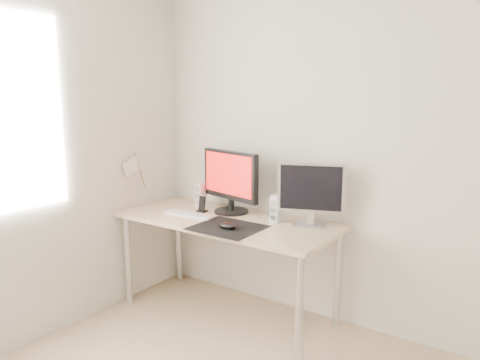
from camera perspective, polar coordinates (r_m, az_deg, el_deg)
The scene contains 11 objects.
wall_back at distance 3.16m, azimuth 16.24°, elevation 3.47°, with size 3.50×3.50×0.00m, color white.
mousepad at distance 3.14m, azimuth -1.54°, elevation -5.81°, with size 0.45×0.40×0.00m, color black.
mouse at distance 3.10m, azimuth -1.57°, elevation -5.58°, with size 0.12×0.07×0.04m, color black.
desk at distance 3.39m, azimuth -1.57°, elevation -5.99°, with size 1.60×0.70×0.73m.
main_monitor at distance 3.47m, azimuth -1.19°, elevation 0.08°, with size 0.55×0.31×0.47m.
second_monitor at distance 3.17m, azimuth 8.65°, elevation -1.33°, with size 0.44×0.23×0.43m.
speaker_left at distance 3.69m, azimuth -4.84°, elevation -1.81°, with size 0.06×0.08×0.19m.
speaker_right at distance 3.25m, azimuth 4.40°, elevation -3.55°, with size 0.06×0.08×0.19m.
keyboard at distance 3.47m, azimuth -6.21°, elevation -4.18°, with size 0.43×0.15×0.02m.
phone_dock at distance 3.54m, azimuth -4.65°, elevation -3.32°, with size 0.07×0.06×0.12m.
pennant at distance 3.71m, azimuth -12.81°, elevation 1.51°, with size 0.01×0.23×0.29m.
Camera 1 is at (0.99, -1.23, 1.63)m, focal length 35.00 mm.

